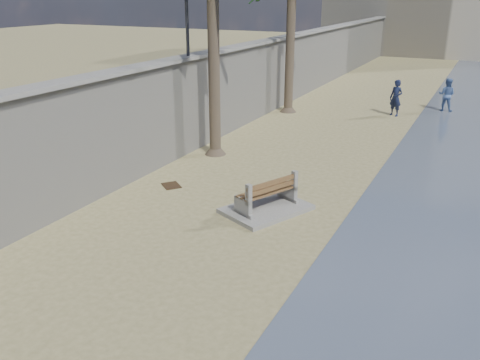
% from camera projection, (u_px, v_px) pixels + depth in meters
% --- Properties ---
extents(seawall, '(0.45, 70.00, 3.50)m').
position_uv_depth(seawall, '(271.00, 76.00, 25.95)').
color(seawall, gray).
rests_on(seawall, ground_plane).
extents(wall_cap, '(0.80, 70.00, 0.12)m').
position_uv_depth(wall_cap, '(272.00, 40.00, 25.32)').
color(wall_cap, gray).
rests_on(wall_cap, seawall).
extents(bench_far, '(2.42, 2.79, 0.98)m').
position_uv_depth(bench_far, '(267.00, 197.00, 14.20)').
color(bench_far, gray).
rests_on(bench_far, ground_plane).
extents(person_a, '(0.87, 0.75, 2.04)m').
position_uv_depth(person_a, '(396.00, 95.00, 24.95)').
color(person_a, '#151C3C').
rests_on(person_a, ground_plane).
extents(person_b, '(0.95, 0.77, 1.87)m').
position_uv_depth(person_b, '(447.00, 93.00, 26.00)').
color(person_b, '#4D699F').
rests_on(person_b, ground_plane).
extents(debris_c, '(0.80, 0.78, 0.03)m').
position_uv_depth(debris_c, '(171.00, 185.00, 16.20)').
color(debris_c, '#382616').
rests_on(debris_c, ground_plane).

